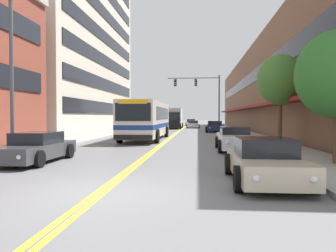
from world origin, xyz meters
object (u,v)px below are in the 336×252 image
object	(u,v)px
car_white_parked_right_mid	(235,139)
city_bus	(147,118)
car_champagne_parked_right_foreground	(265,162)
car_silver_moving_second	(193,124)
car_beige_moving_lead	(191,123)
traffic_signal_mast	(202,91)
car_dark_grey_parked_left_mid	(36,148)
car_slate_blue_parked_left_near	(143,127)
street_tree_right_mid	(280,80)
street_lamp_left_near	(17,32)
box_truck	(174,118)
street_tree_right_near	(336,75)
car_navy_parked_right_far	(215,127)

from	to	relation	value
car_white_parked_right_mid	city_bus	bearing A→B (deg)	127.05
car_champagne_parked_right_foreground	car_silver_moving_second	world-z (taller)	car_champagne_parked_right_foreground
car_champagne_parked_right_foreground	car_white_parked_right_mid	world-z (taller)	car_white_parked_right_mid
car_beige_moving_lead	car_champagne_parked_right_foreground	bearing A→B (deg)	-86.69
traffic_signal_mast	car_dark_grey_parked_left_mid	bearing A→B (deg)	-103.31
car_slate_blue_parked_left_near	car_dark_grey_parked_left_mid	size ratio (longest dim) A/B	1.03
car_slate_blue_parked_left_near	street_tree_right_mid	distance (m)	23.01
city_bus	car_slate_blue_parked_left_near	bearing A→B (deg)	101.17
car_dark_grey_parked_left_mid	street_lamp_left_near	bearing A→B (deg)	176.87
car_dark_grey_parked_left_mid	car_white_parked_right_mid	bearing A→B (deg)	32.32
car_beige_moving_lead	street_lamp_left_near	bearing A→B (deg)	-96.58
car_dark_grey_parked_left_mid	street_lamp_left_near	xyz separation A→B (m)	(-0.77, 0.04, 4.80)
car_silver_moving_second	traffic_signal_mast	distance (m)	10.96
city_bus	car_beige_moving_lead	world-z (taller)	city_bus
car_beige_moving_lead	traffic_signal_mast	size ratio (longest dim) A/B	0.64
city_bus	car_champagne_parked_right_foreground	world-z (taller)	city_bus
car_dark_grey_parked_left_mid	box_truck	size ratio (longest dim) A/B	0.59
street_tree_right_near	car_champagne_parked_right_foreground	bearing A→B (deg)	-136.07
car_dark_grey_parked_left_mid	street_tree_right_mid	bearing A→B (deg)	33.53
car_slate_blue_parked_left_near	car_silver_moving_second	distance (m)	14.60
car_navy_parked_right_far	street_tree_right_near	xyz separation A→B (m)	(3.02, -27.20, 2.78)
car_champagne_parked_right_foreground	car_navy_parked_right_far	size ratio (longest dim) A/B	0.91
car_champagne_parked_right_foreground	car_navy_parked_right_far	distance (m)	30.22
car_white_parked_right_mid	box_truck	xyz separation A→B (m)	(-5.75, 32.54, 0.97)
traffic_signal_mast	street_tree_right_mid	bearing A→B (deg)	-78.86
city_bus	traffic_signal_mast	xyz separation A→B (m)	(4.74, 16.82, 3.50)
box_truck	street_lamp_left_near	size ratio (longest dim) A/B	0.87
city_bus	car_slate_blue_parked_left_near	size ratio (longest dim) A/B	2.38
traffic_signal_mast	street_tree_right_mid	size ratio (longest dim) A/B	1.32
car_champagne_parked_right_foreground	car_silver_moving_second	xyz separation A→B (m)	(-2.64, 43.84, -0.02)
car_slate_blue_parked_left_near	car_beige_moving_lead	xyz separation A→B (m)	(5.48, 25.77, 0.01)
car_dark_grey_parked_left_mid	box_truck	world-z (taller)	box_truck
car_silver_moving_second	street_tree_right_near	xyz separation A→B (m)	(5.78, -40.82, 2.85)
street_tree_right_mid	car_silver_moving_second	bearing A→B (deg)	100.03
car_navy_parked_right_far	car_beige_moving_lead	size ratio (longest dim) A/B	1.01
car_slate_blue_parked_left_near	car_beige_moving_lead	distance (m)	26.35
car_navy_parked_right_far	traffic_signal_mast	bearing A→B (deg)	111.28
car_dark_grey_parked_left_mid	street_tree_right_near	bearing A→B (deg)	-1.91
car_silver_moving_second	box_truck	size ratio (longest dim) A/B	0.58
car_silver_moving_second	traffic_signal_mast	bearing A→B (deg)	-82.57
car_silver_moving_second	car_navy_parked_right_far	bearing A→B (deg)	-78.57
street_tree_right_near	street_tree_right_mid	distance (m)	8.19
car_beige_moving_lead	street_lamp_left_near	xyz separation A→B (m)	(-6.10, -52.89, 4.75)
car_silver_moving_second	street_lamp_left_near	world-z (taller)	street_lamp_left_near
car_slate_blue_parked_left_near	car_navy_parked_right_far	world-z (taller)	car_navy_parked_right_far
car_dark_grey_parked_left_mid	box_truck	distance (m)	38.18
car_navy_parked_right_far	car_silver_moving_second	world-z (taller)	car_navy_parked_right_far
street_tree_right_near	box_truck	bearing A→B (deg)	102.84
car_champagne_parked_right_foreground	box_truck	bearing A→B (deg)	97.72
car_dark_grey_parked_left_mid	car_slate_blue_parked_left_near	bearing A→B (deg)	90.31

